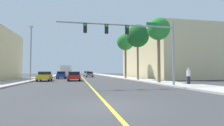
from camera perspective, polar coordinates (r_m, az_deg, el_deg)
ground at (r=49.66m, az=-9.54°, el=-4.38°), size 192.00×192.00×0.00m
sidewalk_left at (r=50.31m, az=-20.45°, el=-4.14°), size 3.93×168.00×0.15m
sidewalk_right at (r=50.81m, az=1.25°, el=-4.29°), size 3.93×168.00×0.15m
lane_marking_center at (r=49.66m, az=-9.54°, el=-4.38°), size 0.16×144.00×0.01m
building_right_near at (r=45.04m, az=15.57°, el=2.07°), size 12.49×26.26×10.31m
traffic_signal_mast at (r=17.23m, az=7.53°, el=8.34°), size 11.16×0.36×6.19m
street_lamp at (r=29.07m, az=-24.37°, el=3.72°), size 0.56×0.28×8.06m
palm_near at (r=23.25m, az=14.56°, el=10.14°), size 2.78×2.78×7.99m
palm_mid at (r=30.14m, az=8.14°, el=8.43°), size 3.75×3.75×9.06m
palm_far at (r=37.23m, az=4.31°, el=6.58°), size 3.50×3.50×9.20m
car_white at (r=61.57m, az=-8.07°, el=-3.32°), size 1.98×4.56×1.55m
car_yellow at (r=29.67m, az=-20.61°, el=-3.93°), size 1.98×4.31×1.46m
car_gray at (r=47.93m, az=-7.17°, el=-3.56°), size 1.82×3.98×1.45m
car_blue at (r=38.01m, az=-15.74°, el=-3.68°), size 1.74×4.22×1.48m
car_red at (r=29.02m, az=-11.92°, el=-4.10°), size 1.97×4.45×1.45m
delivery_truck at (r=48.05m, az=-14.32°, el=-2.51°), size 2.50×7.86×2.93m
pedestrian at (r=20.64m, az=23.12°, el=-3.82°), size 0.38×0.38×1.68m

